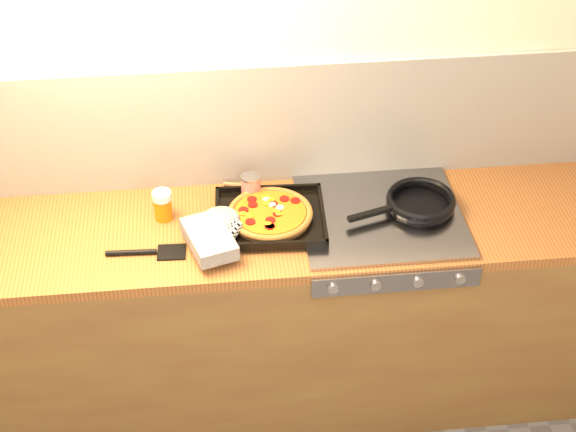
{
  "coord_description": "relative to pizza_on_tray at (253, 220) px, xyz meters",
  "views": [
    {
      "loc": [
        -0.17,
        -1.44,
        2.91
      ],
      "look_at": [
        0.1,
        1.08,
        0.95
      ],
      "focal_mm": 55.0,
      "sensor_mm": 36.0,
      "label": 1
    }
  ],
  "objects": [
    {
      "name": "wooden_spoon",
      "position": [
        0.08,
        0.24,
        -0.03
      ],
      "size": [
        0.3,
        0.11,
        0.02
      ],
      "color": "#9B6441",
      "rests_on": "counter_run"
    },
    {
      "name": "room_shell",
      "position": [
        0.03,
        0.31,
        0.21
      ],
      "size": [
        3.2,
        3.2,
        3.2
      ],
      "color": "white",
      "rests_on": "ground"
    },
    {
      "name": "frying_pan",
      "position": [
        0.63,
        0.05,
        -0.0
      ],
      "size": [
        0.46,
        0.33,
        0.04
      ],
      "color": "black",
      "rests_on": "stovetop"
    },
    {
      "name": "counter_run",
      "position": [
        0.03,
        0.02,
        -0.49
      ],
      "size": [
        3.2,
        0.62,
        0.9
      ],
      "color": "brown",
      "rests_on": "ground"
    },
    {
      "name": "juice_glass",
      "position": [
        -0.33,
        0.1,
        0.02
      ],
      "size": [
        0.09,
        0.09,
        0.12
      ],
      "color": "#C4670B",
      "rests_on": "counter_run"
    },
    {
      "name": "tomato_can",
      "position": [
        0.01,
        0.19,
        0.01
      ],
      "size": [
        0.08,
        0.08,
        0.11
      ],
      "color": "maroon",
      "rests_on": "counter_run"
    },
    {
      "name": "stovetop",
      "position": [
        0.48,
        0.02,
        -0.04
      ],
      "size": [
        0.6,
        0.56,
        0.02
      ],
      "primitive_type": "cube",
      "color": "gray",
      "rests_on": "counter_run"
    },
    {
      "name": "pizza_on_tray",
      "position": [
        0.0,
        0.0,
        0.0
      ],
      "size": [
        0.54,
        0.46,
        0.07
      ],
      "color": "black",
      "rests_on": "stovetop"
    },
    {
      "name": "black_spatula",
      "position": [
        -0.38,
        -0.1,
        -0.04
      ],
      "size": [
        0.28,
        0.09,
        0.02
      ],
      "color": "black",
      "rests_on": "counter_run"
    }
  ]
}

